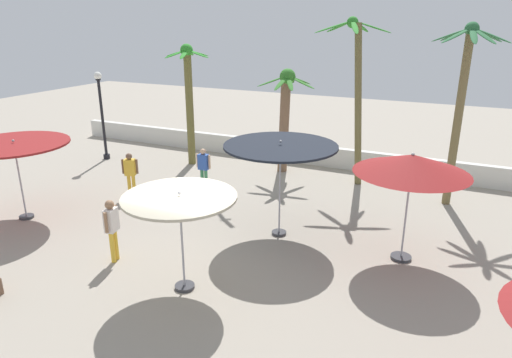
% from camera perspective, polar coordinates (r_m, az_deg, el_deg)
% --- Properties ---
extents(ground_plane, '(56.00, 56.00, 0.00)m').
position_cam_1_polar(ground_plane, '(11.40, -7.58, -11.92)').
color(ground_plane, '#9E9384').
extents(boundary_wall, '(25.20, 0.30, 0.83)m').
position_cam_1_polar(boundary_wall, '(19.59, 8.02, 2.89)').
color(boundary_wall, silver).
rests_on(boundary_wall, ground_plane).
extents(patio_umbrella_1, '(2.80, 2.80, 2.85)m').
position_cam_1_polar(patio_umbrella_1, '(11.67, 18.81, 1.73)').
color(patio_umbrella_1, '#333338').
rests_on(patio_umbrella_1, ground_plane).
extents(patio_umbrella_2, '(3.16, 3.16, 2.52)m').
position_cam_1_polar(patio_umbrella_2, '(15.37, -27.89, 3.63)').
color(patio_umbrella_2, '#333338').
rests_on(patio_umbrella_2, ground_plane).
extents(patio_umbrella_3, '(3.12, 3.12, 2.80)m').
position_cam_1_polar(patio_umbrella_3, '(12.44, 3.07, 3.80)').
color(patio_umbrella_3, '#333338').
rests_on(patio_umbrella_3, ground_plane).
extents(patio_umbrella_4, '(2.50, 2.50, 2.39)m').
position_cam_1_polar(patio_umbrella_4, '(10.02, -9.47, -2.83)').
color(patio_umbrella_4, '#333338').
rests_on(patio_umbrella_4, ground_plane).
extents(palm_tree_0, '(2.33, 2.36, 4.11)m').
position_cam_1_polar(palm_tree_0, '(18.14, 3.67, 8.79)').
color(palm_tree_0, brown).
rests_on(palm_tree_0, ground_plane).
extents(palm_tree_1, '(2.27, 2.26, 5.81)m').
position_cam_1_polar(palm_tree_1, '(15.84, 24.24, 9.63)').
color(palm_tree_1, brown).
rests_on(palm_tree_1, ground_plane).
extents(palm_tree_2, '(2.01, 1.96, 4.96)m').
position_cam_1_polar(palm_tree_2, '(19.27, -8.36, 10.64)').
color(palm_tree_2, brown).
rests_on(palm_tree_2, ground_plane).
extents(palm_tree_3, '(2.52, 2.60, 5.97)m').
position_cam_1_polar(palm_tree_3, '(16.96, 12.39, 11.45)').
color(palm_tree_3, brown).
rests_on(palm_tree_3, ground_plane).
extents(lamp_post_0, '(0.32, 0.32, 3.80)m').
position_cam_1_polar(lamp_post_0, '(21.00, -18.66, 8.07)').
color(lamp_post_0, black).
rests_on(lamp_post_0, ground_plane).
extents(guest_0, '(0.31, 0.55, 1.67)m').
position_cam_1_polar(guest_0, '(12.07, -17.52, -5.44)').
color(guest_0, gold).
rests_on(guest_0, ground_plane).
extents(guest_1, '(0.56, 0.25, 1.55)m').
position_cam_1_polar(guest_1, '(16.48, -6.54, 1.69)').
color(guest_1, '#3F8C59').
rests_on(guest_1, ground_plane).
extents(guest_2, '(0.52, 0.37, 1.58)m').
position_cam_1_polar(guest_2, '(16.31, -15.37, 0.98)').
color(guest_2, gold).
rests_on(guest_2, ground_plane).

